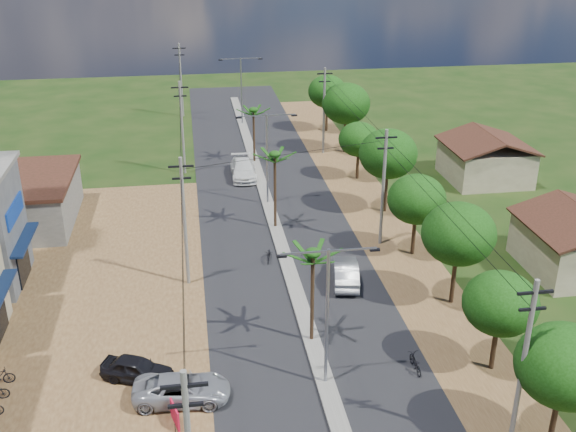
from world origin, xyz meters
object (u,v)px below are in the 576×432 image
at_px(car_parked_silver, 182,390).
at_px(car_parked_dark, 137,370).
at_px(car_silver_mid, 346,273).
at_px(car_white_far, 243,170).
at_px(roadside_sign, 175,415).
at_px(moto_rider_east, 415,363).

relative_size(car_parked_silver, car_parked_dark, 1.28).
relative_size(car_silver_mid, car_parked_dark, 1.19).
relative_size(car_white_far, roadside_sign, 4.15).
xyz_separation_m(car_silver_mid, roadside_sign, (-11.39, -12.49, -0.20)).
xyz_separation_m(car_parked_silver, car_parked_dark, (-2.36, 2.07, -0.03)).
bearing_deg(car_parked_silver, car_parked_dark, 53.45).
height_order(car_silver_mid, car_parked_silver, car_silver_mid).
xyz_separation_m(car_white_far, car_parked_dark, (-8.36, -30.06, -0.15)).
distance_m(car_parked_silver, roadside_sign, 1.79).
bearing_deg(roadside_sign, car_white_far, 63.31).
relative_size(car_silver_mid, moto_rider_east, 2.68).
bearing_deg(car_silver_mid, car_parked_dark, 42.94).
bearing_deg(moto_rider_east, car_silver_mid, -82.86).
distance_m(car_parked_dark, moto_rider_east, 15.01).
height_order(car_parked_dark, moto_rider_east, car_parked_dark).
distance_m(car_parked_silver, car_parked_dark, 3.14).
height_order(car_parked_dark, roadside_sign, car_parked_dark).
bearing_deg(car_parked_silver, moto_rider_east, -82.35).
height_order(car_white_far, roadside_sign, car_white_far).
xyz_separation_m(car_white_far, car_parked_silver, (-6.00, -32.12, -0.12)).
height_order(car_white_far, car_parked_silver, car_white_far).
bearing_deg(moto_rider_east, car_parked_dark, -6.97).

